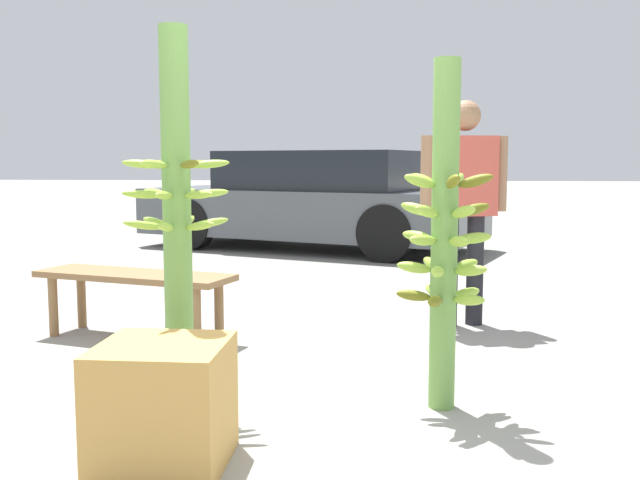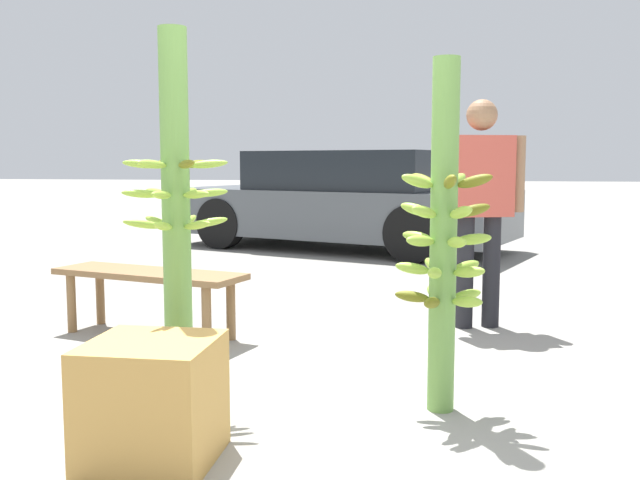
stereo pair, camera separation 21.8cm
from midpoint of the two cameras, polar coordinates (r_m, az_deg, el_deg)
ground_plane at (r=3.10m, az=-0.34°, el=-15.46°), size 80.00×80.00×0.00m
banana_stalk_left at (r=3.29m, az=-9.57°, el=1.66°), size 0.48×0.48×1.75m
banana_stalk_center at (r=3.30m, az=11.72°, el=0.13°), size 0.44×0.44×1.61m
vendor_person at (r=5.03m, az=13.91°, el=3.59°), size 0.63×0.31×1.57m
market_bench at (r=4.80m, az=-12.28°, el=-3.22°), size 1.38×0.74×0.44m
parked_car at (r=9.43m, az=2.59°, el=3.14°), size 4.75×3.24×1.28m
produce_crate at (r=2.84m, az=-11.07°, el=-12.59°), size 0.47×0.47×0.47m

